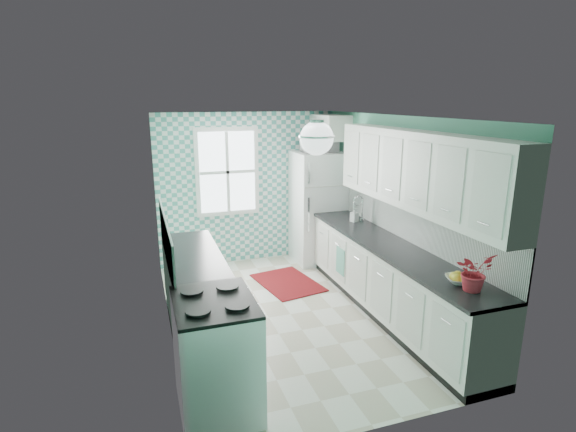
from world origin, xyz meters
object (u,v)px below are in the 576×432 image
object	(u,v)px
stove	(216,353)
fruit_bowl	(459,280)
ceiling_light	(317,138)
sink	(353,223)
potted_plant	(474,272)
fridge	(318,207)
microwave	(319,142)

from	to	relation	value
stove	fruit_bowl	distance (m)	2.44
ceiling_light	sink	distance (m)	2.37
potted_plant	fruit_bowl	bearing A→B (deg)	90.00
ceiling_light	stove	size ratio (longest dim) A/B	0.34
fridge	stove	world-z (taller)	fridge
ceiling_light	potted_plant	distance (m)	1.98
ceiling_light	microwave	size ratio (longest dim) A/B	0.63
stove	microwave	xyz separation A→B (m)	(2.31, 3.29, 1.47)
fridge	stove	size ratio (longest dim) A/B	1.80
fridge	microwave	xyz separation A→B (m)	(0.00, 0.00, 1.08)
stove	potted_plant	bearing A→B (deg)	-5.08
fridge	potted_plant	size ratio (longest dim) A/B	4.92
ceiling_light	fridge	distance (m)	3.15
ceiling_light	microwave	xyz separation A→B (m)	(1.11, 2.60, -0.31)
sink	fruit_bowl	size ratio (longest dim) A/B	2.08
stove	microwave	bearing A→B (deg)	57.90
fridge	fruit_bowl	world-z (taller)	fridge
fridge	fruit_bowl	distance (m)	3.44
sink	microwave	xyz separation A→B (m)	(-0.09, 1.10, 1.08)
ceiling_light	sink	bearing A→B (deg)	51.27
microwave	stove	bearing A→B (deg)	56.76
fruit_bowl	stove	bearing A→B (deg)	176.43
stove	potted_plant	distance (m)	2.49
fridge	sink	bearing A→B (deg)	-83.66
fruit_bowl	ceiling_light	bearing A→B (deg)	145.00
sink	potted_plant	size ratio (longest dim) A/B	1.41
sink	potted_plant	distance (m)	2.54
fruit_bowl	microwave	world-z (taller)	microwave
ceiling_light	stove	distance (m)	2.26
potted_plant	stove	bearing A→B (deg)	171.98
stove	fruit_bowl	bearing A→B (deg)	-0.63
microwave	sink	bearing A→B (deg)	96.72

